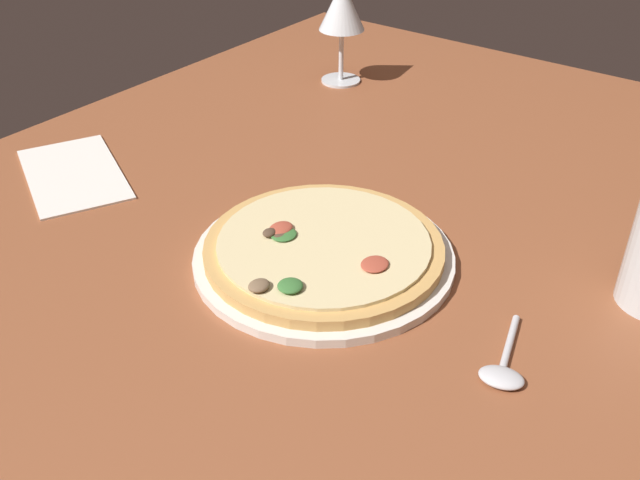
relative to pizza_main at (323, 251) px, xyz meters
The scene contains 5 objects.
dining_table 3.46cm from the pizza_main, ahead, with size 150.00×110.00×4.00cm, color brown.
pizza_main is the anchor object (origin of this frame).
wine_glass_far 53.33cm from the pizza_main, 146.45° to the right, with size 7.43×7.43×16.59cm.
paper_menu 37.93cm from the pizza_main, 83.57° to the right, with size 11.44×19.86×0.30cm, color white.
spoon 23.36cm from the pizza_main, 80.15° to the left, with size 10.84×5.01×1.00cm.
Camera 1 is at (49.58, 37.87, 49.23)cm, focal length 40.27 mm.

